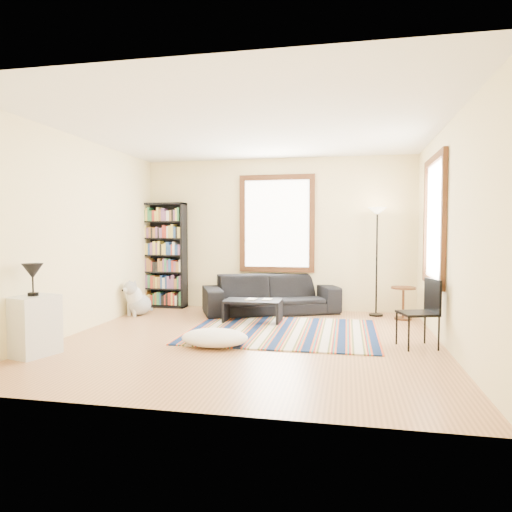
% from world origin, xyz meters
% --- Properties ---
extents(floor, '(5.00, 5.00, 0.10)m').
position_xyz_m(floor, '(0.00, 0.00, -0.05)').
color(floor, tan).
rests_on(floor, ground).
extents(ceiling, '(5.00, 5.00, 0.10)m').
position_xyz_m(ceiling, '(0.00, 0.00, 2.85)').
color(ceiling, white).
rests_on(ceiling, floor).
extents(wall_back, '(5.00, 0.10, 2.80)m').
position_xyz_m(wall_back, '(0.00, 2.55, 1.40)').
color(wall_back, beige).
rests_on(wall_back, floor).
extents(wall_front, '(5.00, 0.10, 2.80)m').
position_xyz_m(wall_front, '(0.00, -2.55, 1.40)').
color(wall_front, beige).
rests_on(wall_front, floor).
extents(wall_left, '(0.10, 5.00, 2.80)m').
position_xyz_m(wall_left, '(-2.55, 0.00, 1.40)').
color(wall_left, beige).
rests_on(wall_left, floor).
extents(wall_right, '(0.10, 5.00, 2.80)m').
position_xyz_m(wall_right, '(2.55, 0.00, 1.40)').
color(wall_right, beige).
rests_on(wall_right, floor).
extents(window_back, '(1.20, 0.06, 1.60)m').
position_xyz_m(window_back, '(0.00, 2.47, 1.60)').
color(window_back, white).
rests_on(window_back, wall_back).
extents(window_right, '(0.06, 1.20, 1.60)m').
position_xyz_m(window_right, '(2.47, 0.80, 1.60)').
color(window_right, white).
rests_on(window_right, wall_right).
extents(rug, '(2.68, 2.15, 0.02)m').
position_xyz_m(rug, '(0.38, 0.56, 0.01)').
color(rug, '#0D1E43').
rests_on(rug, floor).
extents(sofa, '(1.78, 2.52, 0.69)m').
position_xyz_m(sofa, '(-0.04, 2.05, 0.34)').
color(sofa, black).
rests_on(sofa, floor).
extents(bookshelf, '(0.90, 0.30, 2.00)m').
position_xyz_m(bookshelf, '(-2.19, 2.32, 1.00)').
color(bookshelf, black).
rests_on(bookshelf, floor).
extents(coffee_table, '(1.03, 0.83, 0.36)m').
position_xyz_m(coffee_table, '(-0.19, 1.18, 0.18)').
color(coffee_table, black).
rests_on(coffee_table, floor).
extents(book_a, '(0.17, 0.22, 0.02)m').
position_xyz_m(book_a, '(-0.29, 1.18, 0.37)').
color(book_a, beige).
rests_on(book_a, coffee_table).
extents(book_b, '(0.16, 0.20, 0.01)m').
position_xyz_m(book_b, '(-0.04, 1.23, 0.37)').
color(book_b, beige).
rests_on(book_b, coffee_table).
extents(floor_cushion, '(0.98, 0.83, 0.21)m').
position_xyz_m(floor_cushion, '(-0.35, -0.41, 0.11)').
color(floor_cushion, silver).
rests_on(floor_cushion, floor).
extents(floor_lamp, '(0.35, 0.35, 1.86)m').
position_xyz_m(floor_lamp, '(1.78, 2.15, 0.93)').
color(floor_lamp, black).
rests_on(floor_lamp, floor).
extents(side_table, '(0.53, 0.53, 0.54)m').
position_xyz_m(side_table, '(2.20, 1.89, 0.27)').
color(side_table, '#4D2713').
rests_on(side_table, floor).
extents(folding_chair, '(0.52, 0.51, 0.86)m').
position_xyz_m(folding_chair, '(2.15, 0.02, 0.43)').
color(folding_chair, black).
rests_on(folding_chair, floor).
extents(white_cabinet, '(0.50, 0.59, 0.70)m').
position_xyz_m(white_cabinet, '(-2.30, -1.24, 0.35)').
color(white_cabinet, silver).
rests_on(white_cabinet, floor).
extents(table_lamp, '(0.29, 0.29, 0.38)m').
position_xyz_m(table_lamp, '(-2.30, -1.24, 0.89)').
color(table_lamp, black).
rests_on(table_lamp, white_cabinet).
extents(dog, '(0.63, 0.72, 0.60)m').
position_xyz_m(dog, '(-2.26, 1.44, 0.30)').
color(dog, silver).
rests_on(dog, floor).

